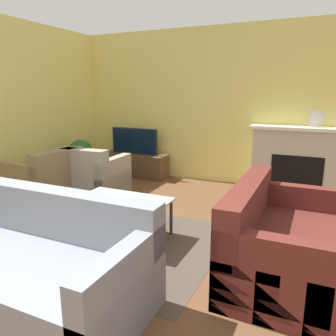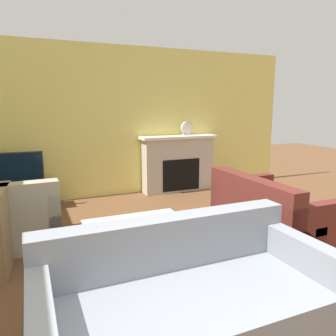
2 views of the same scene
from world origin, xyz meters
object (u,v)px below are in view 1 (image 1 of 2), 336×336
(couch_sectional, at_px, (26,266))
(potted_plant, at_px, (81,157))
(tv, at_px, (135,141))
(armchair_accent, at_px, (94,180))
(mantel_clock, at_px, (316,118))
(coffee_table, at_px, (120,204))
(armchair_by_window, at_px, (45,184))
(couch_loveseat, at_px, (283,245))

(couch_sectional, distance_m, potted_plant, 3.53)
(tv, xyz_separation_m, couch_sectional, (1.20, -3.73, -0.40))
(armchair_accent, height_order, mantel_clock, mantel_clock)
(tv, xyz_separation_m, mantel_clock, (3.12, 0.12, 0.53))
(armchair_accent, xyz_separation_m, coffee_table, (1.10, -0.99, 0.10))
(tv, bearing_deg, armchair_by_window, -100.59)
(armchair_by_window, bearing_deg, tv, 173.93)
(couch_loveseat, distance_m, mantel_clock, 2.81)
(mantel_clock, bearing_deg, couch_sectional, -116.49)
(couch_sectional, xyz_separation_m, armchair_accent, (-1.05, 2.26, 0.01))
(tv, distance_m, armchair_accent, 1.53)
(tv, height_order, mantel_clock, mantel_clock)
(couch_loveseat, relative_size, armchair_by_window, 1.62)
(armchair_by_window, xyz_separation_m, potted_plant, (-0.32, 1.20, 0.16))
(tv, xyz_separation_m, coffee_table, (1.26, -2.46, -0.29))
(couch_sectional, height_order, potted_plant, couch_sectional)
(couch_sectional, xyz_separation_m, coffee_table, (0.05, 1.27, 0.11))
(couch_loveseat, relative_size, coffee_table, 1.45)
(coffee_table, bearing_deg, couch_loveseat, -2.07)
(tv, relative_size, couch_sectional, 0.47)
(potted_plant, distance_m, mantel_clock, 3.97)
(tv, distance_m, mantel_clock, 3.17)
(couch_sectional, distance_m, armchair_accent, 2.49)
(armchair_by_window, distance_m, mantel_clock, 4.16)
(coffee_table, bearing_deg, armchair_by_window, 162.52)
(armchair_accent, bearing_deg, potted_plant, -43.40)
(couch_sectional, height_order, mantel_clock, mantel_clock)
(armchair_accent, bearing_deg, armchair_by_window, 40.07)
(couch_sectional, relative_size, armchair_by_window, 2.14)
(tv, xyz_separation_m, potted_plant, (-0.68, -0.75, -0.22))
(couch_loveseat, height_order, mantel_clock, mantel_clock)
(tv, relative_size, armchair_by_window, 1.02)
(armchair_by_window, xyz_separation_m, mantel_clock, (3.49, 2.07, 0.92))
(armchair_accent, bearing_deg, couch_loveseat, 157.06)
(potted_plant, bearing_deg, armchair_accent, -40.79)
(couch_loveseat, distance_m, armchair_accent, 3.03)
(tv, bearing_deg, armchair_accent, -84.04)
(potted_plant, relative_size, mantel_clock, 2.91)
(tv, relative_size, armchair_accent, 1.10)
(couch_loveseat, xyz_separation_m, potted_plant, (-3.68, 1.77, 0.17))
(armchair_accent, height_order, coffee_table, armchair_accent)
(armchair_by_window, relative_size, coffee_table, 0.90)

